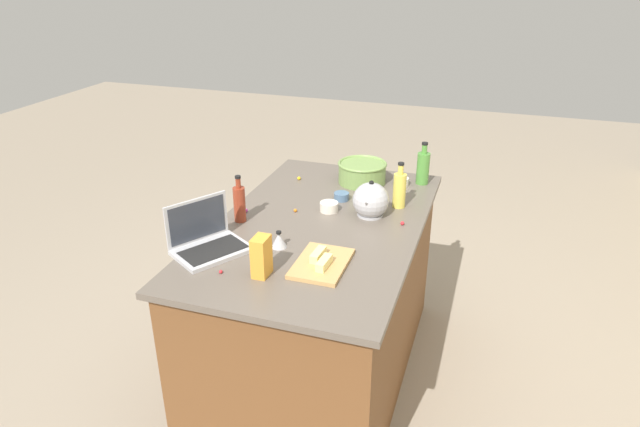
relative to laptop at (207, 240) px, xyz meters
The scene contains 24 objects.
ground_plane 1.10m from the laptop, 136.94° to the left, with size 12.00×12.00×0.00m, color gray.
island_counter 0.75m from the laptop, 136.94° to the left, with size 1.62×0.96×0.90m.
laptop is the anchor object (origin of this frame).
mixing_bowl_large 1.08m from the laptop, 155.72° to the left, with size 0.28×0.28×0.12m.
bottle_olive 1.33m from the laptop, 144.51° to the left, with size 0.07×0.07×0.24m.
bottle_oil 1.01m from the laptop, 135.49° to the left, with size 0.07×0.07×0.24m.
bottle_soy 0.32m from the laptop, behind, with size 0.06×0.06×0.23m.
kettle 0.83m from the laptop, 133.84° to the left, with size 0.21×0.18×0.20m.
cutting_board 0.52m from the laptop, 93.00° to the left, with size 0.30×0.21×0.02m, color tan.
butter_stick_left 0.50m from the laptop, 95.46° to the left, with size 0.11×0.04×0.04m, color #F4E58C.
butter_stick_right 0.54m from the laptop, 89.03° to the left, with size 0.11×0.04×0.04m, color #F4E58C.
ramekin_small 0.82m from the laptop, 150.42° to the left, with size 0.08×0.08×0.04m, color slate.
ramekin_medium 0.68m from the laptop, 145.50° to the left, with size 0.09×0.09×0.05m, color beige.
ramekin_wide 1.22m from the laptop, 146.89° to the left, with size 0.08×0.08×0.04m, color beige.
kitchen_timer 0.31m from the laptop, 112.95° to the left, with size 0.07×0.07×0.08m.
candy_bag 0.34m from the laptop, 68.97° to the left, with size 0.09×0.06×0.17m, color gold.
candy_0 0.32m from the laptop, 120.68° to the left, with size 0.02×0.02×0.02m, color red.
candy_1 0.92m from the laptop, behind, with size 0.02×0.02×0.02m, color yellow.
candy_2 0.22m from the laptop, 42.18° to the left, with size 0.01×0.01×0.01m, color red.
candy_3 0.41m from the laptop, behind, with size 0.02×0.02×0.02m, color #CC3399.
candy_4 0.54m from the laptop, 155.25° to the left, with size 0.02×0.02×0.02m, color orange.
candy_5 0.92m from the laptop, 123.79° to the left, with size 0.02×0.02×0.02m, color red.
candy_6 0.27m from the laptop, 87.99° to the left, with size 0.02×0.02×0.02m, color blue.
candy_7 1.34m from the laptop, 144.90° to the left, with size 0.02×0.02×0.02m, color red.
Camera 1 is at (2.33, 0.77, 2.09)m, focal length 31.60 mm.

